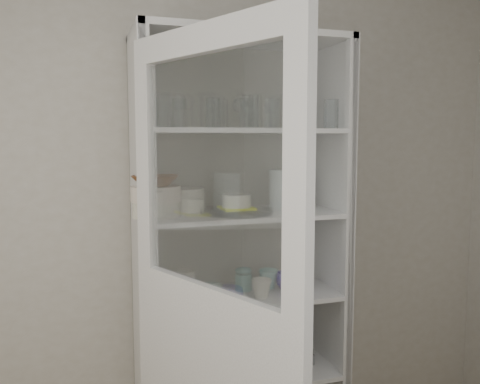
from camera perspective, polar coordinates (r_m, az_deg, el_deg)
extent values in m
cube|color=#B2AA9C|center=(2.62, -5.71, -0.92)|extent=(3.60, 0.02, 2.60)
cube|color=silver|center=(2.40, -11.19, -7.72)|extent=(0.03, 0.45, 2.10)
cube|color=silver|center=(2.69, 9.93, -6.20)|extent=(0.03, 0.45, 2.10)
cube|color=gray|center=(2.69, -1.40, -6.08)|extent=(1.00, 0.03, 2.10)
cube|color=silver|center=(2.48, 0.00, 16.95)|extent=(1.00, 0.45, 0.03)
cube|color=white|center=(2.69, 0.11, -19.68)|extent=(0.94, 0.42, 0.02)
cube|color=white|center=(2.54, 0.11, -11.51)|extent=(0.94, 0.42, 0.02)
cube|color=white|center=(2.45, 0.11, -2.55)|extent=(0.94, 0.42, 0.02)
cube|color=white|center=(2.42, 0.11, 6.86)|extent=(0.94, 0.42, 0.02)
cube|color=silver|center=(1.77, -3.55, 16.97)|extent=(0.40, 0.84, 0.10)
cube|color=silver|center=(2.07, -10.44, 2.75)|extent=(0.07, 0.10, 0.80)
cube|color=silver|center=(1.44, 6.59, 1.44)|extent=(0.07, 0.10, 0.80)
cube|color=silver|center=(1.74, -3.45, 2.23)|extent=(0.30, 0.67, 0.78)
cylinder|color=silver|center=(2.19, -8.40, 9.07)|extent=(0.10, 0.10, 0.15)
cylinder|color=silver|center=(2.24, -8.48, 8.95)|extent=(0.09, 0.09, 0.14)
cylinder|color=silver|center=(2.27, -3.00, 8.85)|extent=(0.09, 0.09, 0.13)
cylinder|color=silver|center=(2.32, 1.20, 9.00)|extent=(0.08, 0.08, 0.15)
cylinder|color=silver|center=(2.43, 6.82, 8.65)|extent=(0.07, 0.07, 0.13)
cylinder|color=silver|center=(2.40, 7.71, 8.73)|extent=(0.09, 0.09, 0.14)
cylinder|color=silver|center=(2.45, 10.20, 8.61)|extent=(0.07, 0.07, 0.14)
cylinder|color=silver|center=(2.33, -6.74, 8.76)|extent=(0.07, 0.07, 0.13)
cylinder|color=silver|center=(2.33, -9.50, 8.70)|extent=(0.09, 0.09, 0.13)
cylinder|color=silver|center=(2.41, -2.14, 8.74)|extent=(0.08, 0.08, 0.14)
cylinder|color=silver|center=(2.45, 0.77, 8.76)|extent=(0.09, 0.09, 0.14)
cylinder|color=silver|center=(2.47, 3.60, 8.70)|extent=(0.08, 0.08, 0.14)
cylinder|color=silver|center=(2.34, -9.40, -1.90)|extent=(0.22, 0.22, 0.07)
cylinder|color=silver|center=(2.51, -6.33, -0.83)|extent=(0.21, 0.21, 0.11)
cylinder|color=silver|center=(2.33, -9.43, -0.19)|extent=(0.30, 0.30, 0.07)
imported|color=brown|center=(2.32, -9.46, 1.29)|extent=(0.27, 0.27, 0.05)
cylinder|color=silver|center=(2.42, -0.36, -2.16)|extent=(0.45, 0.45, 0.02)
cube|color=#F6F82A|center=(2.41, -0.36, -1.81)|extent=(0.15, 0.15, 0.01)
cylinder|color=silver|center=(2.41, -0.36, -0.97)|extent=(0.15, 0.15, 0.06)
cylinder|color=silver|center=(2.56, 4.91, 0.31)|extent=(0.14, 0.14, 0.20)
imported|color=#120F9F|center=(2.58, 5.42, -9.93)|extent=(0.13, 0.13, 0.09)
imported|color=#287370|center=(2.60, 3.25, -9.72)|extent=(0.13, 0.13, 0.09)
imported|color=silver|center=(2.45, 2.45, -10.77)|extent=(0.11, 0.11, 0.09)
cylinder|color=#287370|center=(2.57, 0.40, -10.06)|extent=(0.08, 0.08, 0.08)
ellipsoid|color=#287370|center=(2.56, 0.40, -8.98)|extent=(0.08, 0.08, 0.02)
cylinder|color=#ABABAB|center=(2.43, -3.43, -11.52)|extent=(0.11, 0.11, 0.04)
cylinder|color=silver|center=(2.52, -6.15, -10.05)|extent=(0.12, 0.12, 0.12)
imported|color=silver|center=(2.60, -3.50, -19.55)|extent=(0.22, 0.22, 0.06)
cube|color=#9D9D9D|center=(2.74, 5.98, -18.30)|extent=(0.22, 0.19, 0.05)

